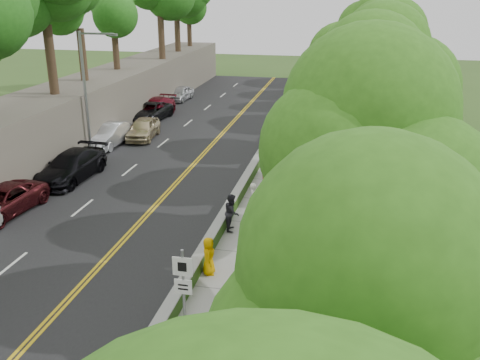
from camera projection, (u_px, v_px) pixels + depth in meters
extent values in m
plane|color=#33511E|center=(183.00, 286.00, 20.00)|extent=(140.00, 140.00, 0.00)
cube|color=black|center=(174.00, 157.00, 34.83)|extent=(11.20, 66.00, 0.04)
cube|color=gray|center=(295.00, 165.00, 33.28)|extent=(4.20, 66.00, 0.05)
cube|color=#5AC619|center=(259.00, 159.00, 33.63)|extent=(0.42, 66.00, 0.60)
cube|color=#595147|center=(57.00, 122.00, 35.72)|extent=(5.00, 66.00, 4.00)
cube|color=slate|center=(330.00, 152.00, 32.54)|extent=(0.04, 66.00, 2.00)
cylinder|color=gray|center=(86.00, 97.00, 33.57)|extent=(0.18, 0.18, 8.00)
cylinder|color=gray|center=(96.00, 34.00, 32.03)|extent=(2.30, 0.13, 0.13)
cube|color=gray|center=(113.00, 35.00, 31.84)|extent=(0.50, 0.22, 0.14)
cylinder|color=gray|center=(184.00, 295.00, 16.49)|extent=(0.09, 0.09, 3.10)
cube|color=white|center=(182.00, 267.00, 16.12)|extent=(0.62, 0.04, 0.62)
cube|color=white|center=(183.00, 287.00, 16.36)|extent=(0.56, 0.04, 0.50)
cylinder|color=#FC5D04|center=(307.00, 146.00, 35.50)|extent=(0.58, 0.58, 0.95)
cube|color=gray|center=(306.00, 251.00, 21.76)|extent=(1.26, 1.06, 0.73)
imported|color=#4E1519|center=(1.00, 201.00, 25.89)|extent=(2.77, 5.21, 1.39)
imported|color=black|center=(71.00, 166.00, 30.60)|extent=(2.48, 5.56, 1.59)
imported|color=tan|center=(143.00, 128.00, 38.83)|extent=(2.20, 4.53, 1.49)
imported|color=silver|center=(109.00, 135.00, 37.00)|extent=(1.85, 4.84, 1.57)
imported|color=black|center=(150.00, 112.00, 44.02)|extent=(2.75, 5.34, 1.44)
imported|color=maroon|center=(155.00, 108.00, 45.21)|extent=(2.61, 5.48, 1.54)
imported|color=silver|center=(181.00, 93.00, 51.81)|extent=(1.88, 4.07, 1.35)
imported|color=#D89900|center=(209.00, 256.00, 20.49)|extent=(0.64, 0.84, 1.52)
imported|color=white|center=(254.00, 200.00, 25.60)|extent=(0.61, 0.73, 1.72)
imported|color=black|center=(232.00, 212.00, 24.18)|extent=(0.76, 0.92, 1.73)
imported|color=#9B5639|center=(266.00, 174.00, 28.92)|extent=(1.03, 1.34, 1.84)
imported|color=black|center=(331.00, 109.00, 44.32)|extent=(1.05, 0.52, 1.73)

